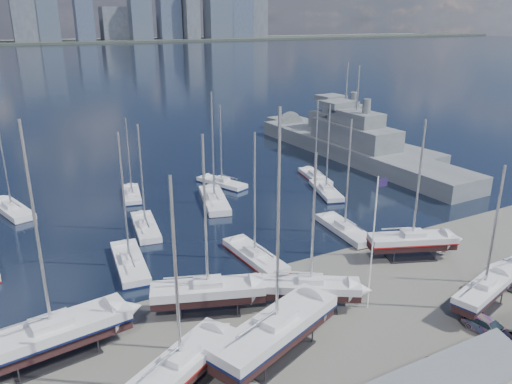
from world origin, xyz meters
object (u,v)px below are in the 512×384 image
naval_ship_west (343,137)px  flagpole (374,234)px  naval_ship_east (354,150)px  sailboat_cradle_0 (53,334)px

naval_ship_west → flagpole: 61.75m
naval_ship_east → naval_ship_west: 10.42m
naval_ship_east → naval_ship_west: bearing=-28.2°
naval_ship_east → flagpole: bearing=142.0°
sailboat_cradle_0 → naval_ship_west: (61.54, 44.28, -0.53)m
naval_ship_west → flagpole: bearing=140.5°
flagpole → naval_ship_west: bearing=54.3°
naval_ship_west → naval_ship_east: bearing=148.7°
sailboat_cradle_0 → naval_ship_west: 75.81m
naval_ship_east → flagpole: naval_ship_east is taller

